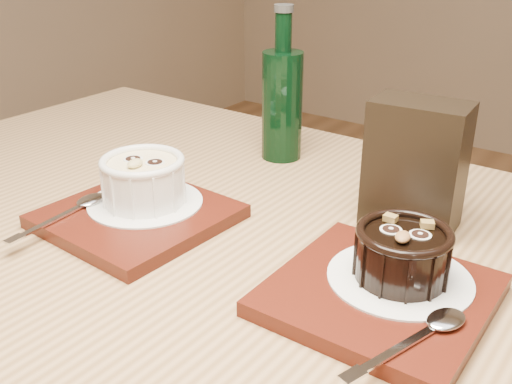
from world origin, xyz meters
TOP-DOWN VIEW (x-y plane):
  - table at (-0.07, -0.07)m, footprint 1.21×0.81m
  - tray_left at (-0.21, -0.07)m, footprint 0.19×0.19m
  - doily_left at (-0.22, -0.05)m, footprint 0.13×0.13m
  - ramekin_white at (-0.22, -0.05)m, footprint 0.09×0.09m
  - spoon_left at (-0.26, -0.12)m, footprint 0.04×0.14m
  - tray_right at (0.08, -0.05)m, footprint 0.18×0.18m
  - doily_right at (0.08, -0.03)m, footprint 0.13×0.13m
  - ramekin_dark at (0.08, -0.03)m, footprint 0.09×0.09m
  - spoon_right at (0.13, -0.10)m, footprint 0.06×0.14m
  - condiment_stand at (0.04, 0.11)m, footprint 0.10×0.07m
  - green_bottle at (-0.19, 0.19)m, footprint 0.06×0.06m

SIDE VIEW (x-z plane):
  - table at x=-0.07m, z-range 0.28..1.03m
  - tray_left at x=-0.21m, z-range 0.75..0.76m
  - tray_right at x=0.08m, z-range 0.75..0.76m
  - doily_left at x=-0.22m, z-range 0.77..0.77m
  - doily_right at x=0.08m, z-range 0.77..0.77m
  - spoon_left at x=-0.26m, z-range 0.77..0.77m
  - spoon_right at x=0.13m, z-range 0.77..0.77m
  - ramekin_dark at x=0.08m, z-range 0.77..0.82m
  - ramekin_white at x=-0.22m, z-range 0.77..0.82m
  - condiment_stand at x=0.04m, z-range 0.75..0.89m
  - green_bottle at x=-0.19m, z-range 0.73..0.94m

